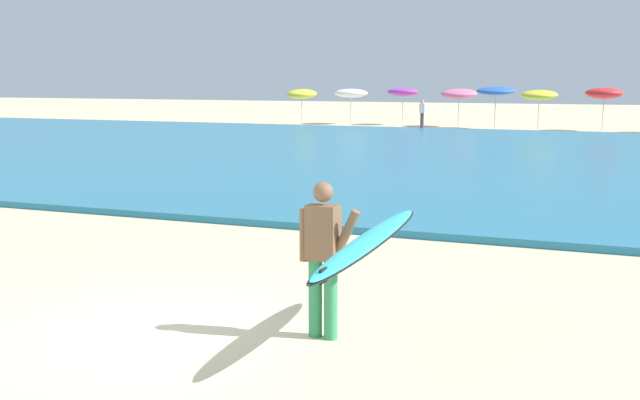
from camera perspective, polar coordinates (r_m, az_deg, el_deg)
ground_plane at (r=8.84m, az=-11.91°, el=-9.70°), size 160.00×160.00×0.00m
sea at (r=27.43m, az=11.31°, el=3.20°), size 120.00×28.00×0.14m
surfer_with_board at (r=8.11m, az=1.93°, el=-3.59°), size 1.07×2.80×1.73m
beach_umbrella_0 at (r=46.08m, az=-1.38°, el=7.95°), size 1.82×1.85×2.21m
beach_umbrella_1 at (r=47.16m, az=2.34°, el=8.00°), size 2.06×2.06×2.17m
beach_umbrella_2 at (r=46.65m, az=6.23°, el=8.04°), size 1.88×1.90×2.26m
beach_umbrella_3 at (r=45.07m, az=10.38°, el=7.84°), size 2.11×2.15×2.28m
beach_umbrella_4 at (r=43.65m, az=13.04°, el=7.97°), size 2.14×2.16×2.41m
beach_umbrella_5 at (r=42.60m, az=16.11°, el=7.56°), size 1.92×1.95×2.23m
beach_umbrella_6 at (r=43.42m, az=20.51°, el=7.51°), size 1.93×1.94×2.32m
beachgoer_near_row_left at (r=44.12m, az=7.66°, el=6.49°), size 0.32×0.20×1.58m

